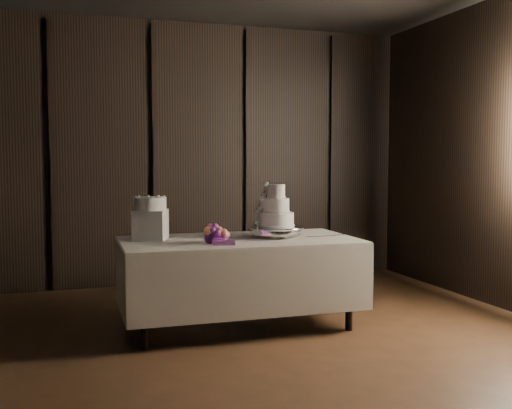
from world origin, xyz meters
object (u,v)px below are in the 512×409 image
at_px(wedding_cake, 274,210).
at_px(display_table, 239,279).
at_px(bouquet, 214,235).
at_px(cake_stand, 276,232).
at_px(box_pedestal, 151,225).
at_px(small_cake, 150,204).

bearing_deg(wedding_cake, display_table, -153.52).
bearing_deg(bouquet, wedding_cake, 18.50).
relative_size(display_table, bouquet, 5.13).
bearing_deg(bouquet, cake_stand, 19.04).
bearing_deg(wedding_cake, box_pedestal, -166.97).
bearing_deg(display_table, box_pedestal, 165.14).
height_order(wedding_cake, box_pedestal, wedding_cake).
bearing_deg(display_table, small_cake, 165.14).
height_order(display_table, wedding_cake, wedding_cake).
bearing_deg(cake_stand, box_pedestal, 171.41).
relative_size(bouquet, small_cake, 1.45).
height_order(bouquet, small_cake, small_cake).
bearing_deg(box_pedestal, display_table, -15.36).
distance_m(bouquet, box_pedestal, 0.59).
distance_m(wedding_cake, small_cake, 1.06).
bearing_deg(box_pedestal, small_cake, 0.00).
relative_size(cake_stand, wedding_cake, 1.31).
bearing_deg(display_table, cake_stand, 6.56).
xyz_separation_m(box_pedestal, small_cake, (0.00, 0.00, 0.18)).
distance_m(display_table, cake_stand, 0.52).
xyz_separation_m(display_table, bouquet, (-0.26, -0.17, 0.41)).
distance_m(cake_stand, box_pedestal, 1.08).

